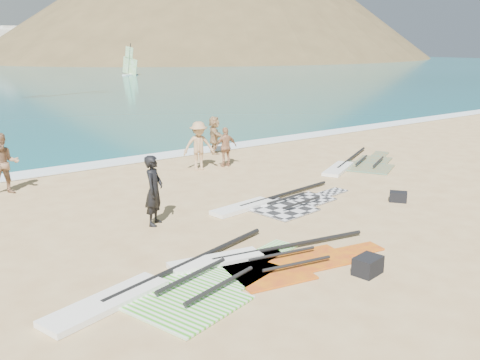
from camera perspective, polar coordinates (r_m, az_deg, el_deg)
ground at (r=13.40m, az=15.55°, el=-6.64°), size 300.00×300.00×0.00m
surf_line at (r=22.72m, az=-9.57°, el=2.31°), size 300.00×1.20×0.04m
headland_main at (r=167.24m, az=-2.05°, el=12.84°), size 143.00×143.00×45.00m
headland_minor at (r=196.72m, az=4.87°, el=13.04°), size 70.00×70.00×28.00m
rig_grey at (r=15.92m, az=3.79°, el=-2.58°), size 5.00×2.20×0.19m
rig_green at (r=10.76m, az=-7.24°, el=-11.30°), size 6.14×3.29×0.20m
rig_orange at (r=21.47m, az=12.36°, el=1.60°), size 5.41×3.67×0.20m
rig_red at (r=11.90m, az=2.60°, el=-8.59°), size 4.96×2.38×0.19m
gear_bag_near at (r=11.60m, az=13.47°, el=-8.86°), size 0.66×0.53×0.38m
gear_bag_far at (r=16.96m, az=16.52°, el=-1.72°), size 0.60×0.63×0.31m
person_wetsuit at (r=14.20m, az=-9.17°, el=-1.10°), size 0.81×0.79×1.88m
beachgoer_left at (r=18.46m, az=-23.93°, el=1.59°), size 1.10×0.94×1.97m
beachgoer_mid at (r=20.28m, az=-4.42°, el=3.66°), size 1.35×1.06×1.84m
beachgoer_back at (r=20.77m, az=-1.51°, el=3.54°), size 0.95×0.52×1.54m
beachgoer_right at (r=23.23m, az=-2.77°, el=4.81°), size 1.00×1.59×1.63m
windsurfer_right at (r=81.52m, az=-11.67°, el=11.81°), size 2.64×2.96×4.64m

